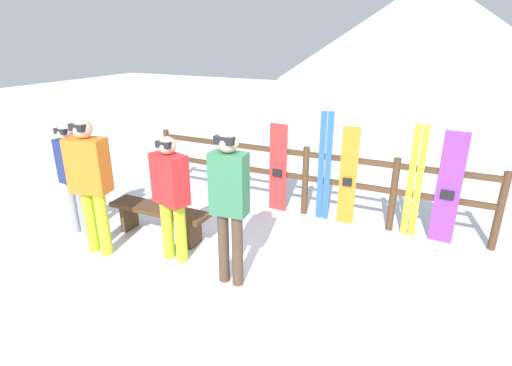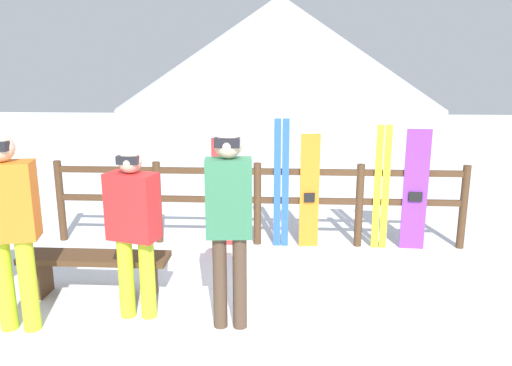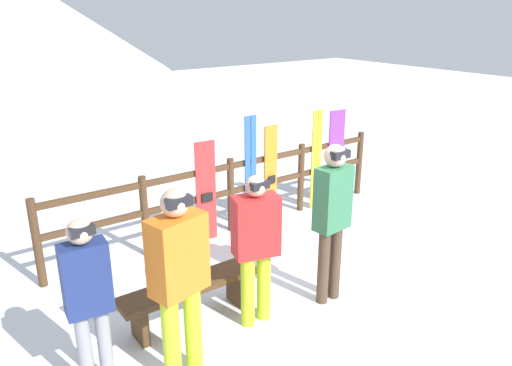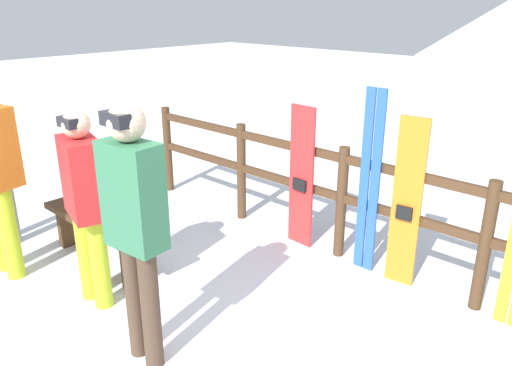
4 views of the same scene
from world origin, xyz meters
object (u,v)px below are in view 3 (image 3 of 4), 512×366
(ski_pair_blue, at_px, (251,173))
(person_orange, at_px, (179,274))
(person_plaid_green, at_px, (332,211))
(ski_pair_yellow, at_px, (316,160))
(person_navy, at_px, (88,293))
(snowboard_red, at_px, (206,192))
(person_red, at_px, (256,241))
(snowboard_purple, at_px, (335,158))
(snowboard_orange, at_px, (271,175))
(bench, at_px, (190,292))

(ski_pair_blue, bearing_deg, person_orange, -135.72)
(person_plaid_green, bearing_deg, ski_pair_yellow, 51.05)
(person_navy, bearing_deg, snowboard_red, 41.40)
(person_red, height_order, snowboard_purple, person_red)
(ski_pair_blue, relative_size, ski_pair_yellow, 1.04)
(person_navy, bearing_deg, ski_pair_yellow, 24.91)
(person_navy, xyz_separation_m, ski_pair_blue, (3.03, 2.00, -0.10))
(person_red, xyz_separation_m, ski_pair_blue, (1.34, 2.00, -0.08))
(person_red, distance_m, snowboard_red, 2.09)
(person_navy, distance_m, ski_pair_blue, 3.63)
(person_plaid_green, relative_size, person_red, 1.12)
(snowboard_red, bearing_deg, ski_pair_yellow, 0.10)
(snowboard_orange, bearing_deg, person_orange, -139.89)
(snowboard_orange, xyz_separation_m, snowboard_purple, (1.35, 0.00, 0.03))
(snowboard_orange, bearing_deg, person_red, -130.63)
(bench, relative_size, person_red, 0.94)
(person_plaid_green, distance_m, ski_pair_blue, 2.20)
(person_orange, xyz_separation_m, ski_pair_yellow, (3.64, 2.29, -0.22))
(bench, distance_m, snowboard_orange, 2.80)
(person_plaid_green, height_order, person_red, person_plaid_green)
(bench, xyz_separation_m, snowboard_purple, (3.62, 1.59, 0.44))
(person_red, bearing_deg, person_orange, -163.63)
(person_orange, bearing_deg, ski_pair_yellow, 32.21)
(person_orange, xyz_separation_m, person_navy, (-0.68, 0.29, -0.09))
(person_plaid_green, distance_m, snowboard_purple, 3.05)
(snowboard_purple, bearing_deg, person_navy, -157.13)
(person_orange, xyz_separation_m, ski_pair_blue, (2.35, 2.29, -0.19))
(person_red, relative_size, ski_pair_blue, 0.96)
(person_navy, relative_size, ski_pair_blue, 0.95)
(person_navy, distance_m, snowboard_red, 3.04)
(person_orange, xyz_separation_m, person_red, (1.01, 0.30, -0.11))
(bench, xyz_separation_m, person_orange, (-0.45, -0.70, 0.69))
(snowboard_red, bearing_deg, person_plaid_green, -81.57)
(snowboard_red, distance_m, snowboard_purple, 2.48)
(bench, height_order, person_red, person_red)
(person_navy, bearing_deg, ski_pair_blue, 33.51)
(ski_pair_yellow, bearing_deg, person_plaid_green, -128.95)
(person_red, distance_m, ski_pair_yellow, 3.30)
(bench, relative_size, person_navy, 0.95)
(person_red, bearing_deg, bench, 144.30)
(person_red, relative_size, ski_pair_yellow, 1.00)
(ski_pair_blue, bearing_deg, bench, -139.93)
(person_orange, bearing_deg, snowboard_red, 55.18)
(snowboard_purple, bearing_deg, ski_pair_yellow, 179.55)
(bench, distance_m, person_plaid_green, 1.72)
(snowboard_red, height_order, snowboard_purple, snowboard_purple)
(snowboard_red, xyz_separation_m, snowboard_orange, (1.12, 0.00, 0.03))
(person_navy, bearing_deg, snowboard_purple, 22.87)
(bench, xyz_separation_m, snowboard_red, (1.14, 1.59, 0.37))
(snowboard_orange, bearing_deg, snowboard_purple, 0.00)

